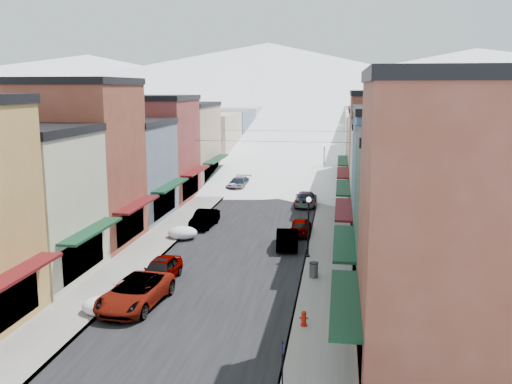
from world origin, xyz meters
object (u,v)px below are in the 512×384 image
(car_green_sedan, at_px, (287,238))
(car_dark_hatch, at_px, (204,219))
(trash_can, at_px, (314,270))
(car_white_suv, at_px, (135,292))
(car_silver_sedan, at_px, (161,270))
(fire_hydrant, at_px, (304,319))
(streetlamp_near, at_px, (308,219))

(car_green_sedan, bearing_deg, car_dark_hatch, -39.94)
(car_green_sedan, height_order, trash_can, car_green_sedan)
(car_white_suv, xyz_separation_m, car_silver_sedan, (0.12, 4.11, -0.06))
(fire_hydrant, xyz_separation_m, streetlamp_near, (-0.47, 11.77, 2.32))
(trash_can, xyz_separation_m, streetlamp_near, (-0.61, 4.38, 2.18))
(car_silver_sedan, relative_size, streetlamp_near, 1.03)
(car_silver_sedan, relative_size, car_green_sedan, 0.97)
(car_white_suv, distance_m, trash_can, 11.07)
(car_silver_sedan, xyz_separation_m, car_dark_hatch, (-0.59, 13.98, -0.02))
(car_white_suv, height_order, car_silver_sedan, car_white_suv)
(streetlamp_near, bearing_deg, car_green_sedan, 122.67)
(car_silver_sedan, xyz_separation_m, streetlamp_near, (8.70, 6.06, 2.08))
(car_dark_hatch, xyz_separation_m, car_green_sedan, (7.59, -5.28, 0.01))
(car_dark_hatch, bearing_deg, car_silver_sedan, -83.60)
(car_dark_hatch, height_order, fire_hydrant, car_dark_hatch)
(car_white_suv, height_order, trash_can, car_white_suv)
(car_dark_hatch, bearing_deg, car_green_sedan, -30.82)
(fire_hydrant, bearing_deg, streetlamp_near, 92.30)
(car_dark_hatch, relative_size, streetlamp_near, 1.04)
(car_white_suv, bearing_deg, fire_hydrant, -4.25)
(car_green_sedan, xyz_separation_m, trash_can, (2.31, -7.03, -0.09))
(car_silver_sedan, bearing_deg, car_green_sedan, 53.50)
(car_silver_sedan, distance_m, streetlamp_near, 10.80)
(fire_hydrant, height_order, streetlamp_near, streetlamp_near)
(car_silver_sedan, xyz_separation_m, car_green_sedan, (7.00, 8.71, -0.00))
(car_silver_sedan, distance_m, car_dark_hatch, 14.00)
(car_white_suv, distance_m, fire_hydrant, 9.43)
(fire_hydrant, distance_m, streetlamp_near, 12.01)
(car_white_suv, distance_m, car_green_sedan, 14.66)
(car_silver_sedan, height_order, streetlamp_near, streetlamp_near)
(car_white_suv, height_order, car_green_sedan, car_white_suv)
(car_silver_sedan, distance_m, trash_can, 9.46)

